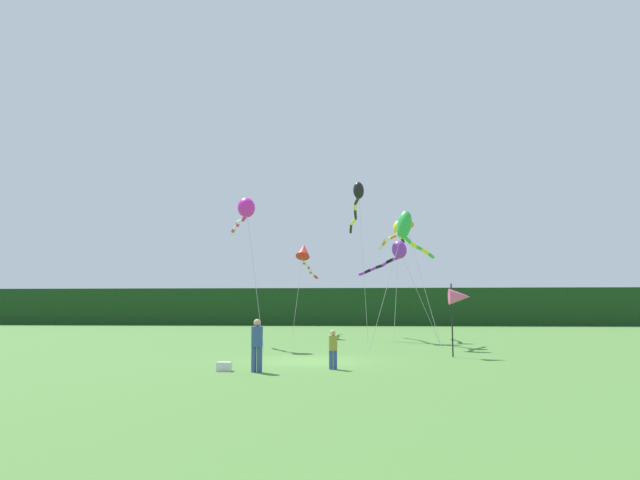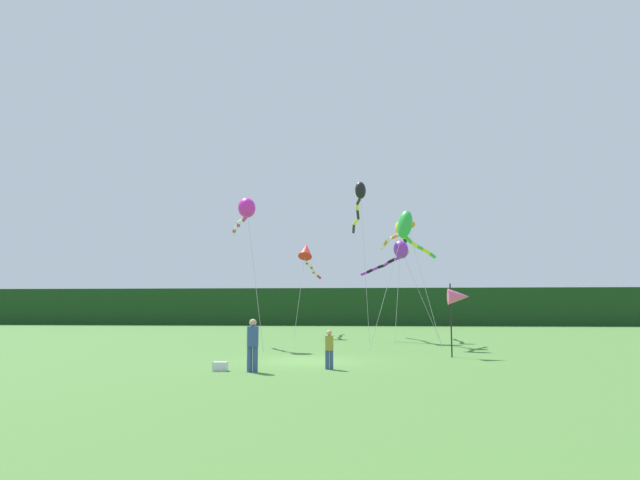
{
  "view_description": "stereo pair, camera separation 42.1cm",
  "coord_description": "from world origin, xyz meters",
  "px_view_note": "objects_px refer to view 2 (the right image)",
  "views": [
    {
      "loc": [
        2.06,
        -22.45,
        2.12
      ],
      "look_at": [
        0.0,
        6.0,
        5.56
      ],
      "focal_mm": 31.36,
      "sensor_mm": 36.0,
      "label": 1
    },
    {
      "loc": [
        2.48,
        -22.41,
        2.12
      ],
      "look_at": [
        0.0,
        6.0,
        5.56
      ],
      "focal_mm": 31.36,
      "sensor_mm": 36.0,
      "label": 2
    }
  ],
  "objects_px": {
    "kite_black": "(359,199)",
    "kite_purple": "(398,252)",
    "kite_magenta": "(246,210)",
    "cooler_box": "(220,366)",
    "person_adult": "(253,342)",
    "banner_flag_pole": "(458,297)",
    "kite_orange": "(403,223)",
    "kite_red": "(307,254)",
    "person_child": "(329,347)",
    "kite_green": "(407,228)",
    "kite_yellow": "(402,231)"
  },
  "relations": [
    {
      "from": "kite_purple",
      "to": "kite_black",
      "type": "distance_m",
      "value": 5.48
    },
    {
      "from": "person_child",
      "to": "cooler_box",
      "type": "distance_m",
      "value": 3.74
    },
    {
      "from": "kite_yellow",
      "to": "kite_black",
      "type": "height_order",
      "value": "kite_black"
    },
    {
      "from": "kite_black",
      "to": "kite_purple",
      "type": "bearing_deg",
      "value": -48.89
    },
    {
      "from": "banner_flag_pole",
      "to": "kite_green",
      "type": "relative_size",
      "value": 0.42
    },
    {
      "from": "kite_orange",
      "to": "person_child",
      "type": "bearing_deg",
      "value": -104.28
    },
    {
      "from": "person_child",
      "to": "kite_red",
      "type": "bearing_deg",
      "value": 98.41
    },
    {
      "from": "person_child",
      "to": "kite_purple",
      "type": "xyz_separation_m",
      "value": [
        3.26,
        15.81,
        4.84
      ]
    },
    {
      "from": "person_child",
      "to": "kite_green",
      "type": "height_order",
      "value": "kite_green"
    },
    {
      "from": "person_adult",
      "to": "kite_yellow",
      "type": "distance_m",
      "value": 21.0
    },
    {
      "from": "cooler_box",
      "to": "banner_flag_pole",
      "type": "height_order",
      "value": "banner_flag_pole"
    },
    {
      "from": "person_adult",
      "to": "banner_flag_pole",
      "type": "distance_m",
      "value": 9.97
    },
    {
      "from": "kite_magenta",
      "to": "banner_flag_pole",
      "type": "bearing_deg",
      "value": -25.45
    },
    {
      "from": "kite_magenta",
      "to": "cooler_box",
      "type": "bearing_deg",
      "value": -81.32
    },
    {
      "from": "person_adult",
      "to": "kite_green",
      "type": "height_order",
      "value": "kite_green"
    },
    {
      "from": "kite_black",
      "to": "kite_orange",
      "type": "xyz_separation_m",
      "value": [
        2.7,
        -5.01,
        -2.46
      ]
    },
    {
      "from": "kite_green",
      "to": "kite_black",
      "type": "height_order",
      "value": "kite_black"
    },
    {
      "from": "kite_purple",
      "to": "kite_yellow",
      "type": "xyz_separation_m",
      "value": [
        0.41,
        2.23,
        1.6
      ]
    },
    {
      "from": "cooler_box",
      "to": "kite_magenta",
      "type": "height_order",
      "value": "kite_magenta"
    },
    {
      "from": "cooler_box",
      "to": "kite_black",
      "type": "xyz_separation_m",
      "value": [
        4.38,
        19.47,
        9.41
      ]
    },
    {
      "from": "kite_yellow",
      "to": "kite_magenta",
      "type": "distance_m",
      "value": 11.97
    },
    {
      "from": "person_child",
      "to": "person_adult",
      "type": "bearing_deg",
      "value": -156.7
    },
    {
      "from": "kite_black",
      "to": "kite_magenta",
      "type": "xyz_separation_m",
      "value": [
        -6.05,
        -8.58,
        -2.18
      ]
    },
    {
      "from": "banner_flag_pole",
      "to": "kite_magenta",
      "type": "xyz_separation_m",
      "value": [
        -10.49,
        5.0,
        4.84
      ]
    },
    {
      "from": "kite_purple",
      "to": "kite_magenta",
      "type": "height_order",
      "value": "kite_magenta"
    },
    {
      "from": "kite_orange",
      "to": "kite_magenta",
      "type": "height_order",
      "value": "kite_magenta"
    },
    {
      "from": "person_adult",
      "to": "kite_red",
      "type": "bearing_deg",
      "value": 91.76
    },
    {
      "from": "kite_green",
      "to": "kite_yellow",
      "type": "relative_size",
      "value": 0.81
    },
    {
      "from": "person_child",
      "to": "kite_orange",
      "type": "xyz_separation_m",
      "value": [
        3.47,
        13.65,
        6.36
      ]
    },
    {
      "from": "person_adult",
      "to": "kite_purple",
      "type": "bearing_deg",
      "value": 71.27
    },
    {
      "from": "banner_flag_pole",
      "to": "kite_yellow",
      "type": "height_order",
      "value": "kite_yellow"
    },
    {
      "from": "person_adult",
      "to": "kite_orange",
      "type": "relative_size",
      "value": 0.22
    },
    {
      "from": "person_child",
      "to": "kite_black",
      "type": "relative_size",
      "value": 0.13
    },
    {
      "from": "person_child",
      "to": "kite_yellow",
      "type": "relative_size",
      "value": 0.14
    },
    {
      "from": "person_adult",
      "to": "kite_black",
      "type": "relative_size",
      "value": 0.16
    },
    {
      "from": "person_child",
      "to": "kite_magenta",
      "type": "bearing_deg",
      "value": 117.6
    },
    {
      "from": "kite_green",
      "to": "kite_red",
      "type": "xyz_separation_m",
      "value": [
        -6.67,
        9.97,
        -0.46
      ]
    },
    {
      "from": "kite_purple",
      "to": "kite_yellow",
      "type": "height_order",
      "value": "kite_yellow"
    },
    {
      "from": "cooler_box",
      "to": "kite_black",
      "type": "distance_m",
      "value": 22.07
    },
    {
      "from": "kite_purple",
      "to": "kite_magenta",
      "type": "bearing_deg",
      "value": -146.07
    },
    {
      "from": "person_child",
      "to": "kite_red",
      "type": "height_order",
      "value": "kite_red"
    },
    {
      "from": "kite_green",
      "to": "cooler_box",
      "type": "bearing_deg",
      "value": -120.41
    },
    {
      "from": "kite_yellow",
      "to": "kite_magenta",
      "type": "height_order",
      "value": "kite_magenta"
    },
    {
      "from": "banner_flag_pole",
      "to": "kite_red",
      "type": "relative_size",
      "value": 0.3
    },
    {
      "from": "cooler_box",
      "to": "person_adult",
      "type": "bearing_deg",
      "value": -11.93
    },
    {
      "from": "person_adult",
      "to": "kite_black",
      "type": "height_order",
      "value": "kite_black"
    },
    {
      "from": "kite_purple",
      "to": "kite_magenta",
      "type": "relative_size",
      "value": 0.79
    },
    {
      "from": "cooler_box",
      "to": "banner_flag_pole",
      "type": "bearing_deg",
      "value": 33.75
    },
    {
      "from": "kite_black",
      "to": "kite_orange",
      "type": "relative_size",
      "value": 1.34
    },
    {
      "from": "person_adult",
      "to": "banner_flag_pole",
      "type": "bearing_deg",
      "value": 38.62
    }
  ]
}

